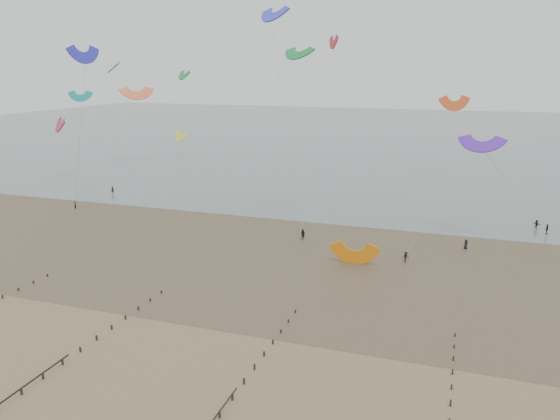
% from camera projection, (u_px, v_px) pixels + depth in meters
% --- Properties ---
extents(ground, '(500.00, 500.00, 0.00)m').
position_uv_depth(ground, '(222.00, 357.00, 54.59)').
color(ground, brown).
rests_on(ground, ground).
extents(sea_and_shore, '(500.00, 665.00, 0.03)m').
position_uv_depth(sea_and_shore, '(289.00, 248.00, 87.36)').
color(sea_and_shore, '#475654').
rests_on(sea_and_shore, ground).
extents(kitesurfer_lead, '(0.75, 0.70, 1.71)m').
position_uv_depth(kitesurfer_lead, '(75.00, 205.00, 111.31)').
color(kitesurfer_lead, black).
rests_on(kitesurfer_lead, ground).
extents(kitesurfers, '(142.12, 26.46, 1.82)m').
position_uv_depth(kitesurfers, '(491.00, 238.00, 89.64)').
color(kitesurfers, black).
rests_on(kitesurfers, ground).
extents(grounded_kite, '(6.31, 4.93, 3.47)m').
position_uv_depth(grounded_kite, '(354.00, 263.00, 80.66)').
color(grounded_kite, orange).
rests_on(grounded_kite, ground).
extents(kites_airborne, '(244.06, 118.32, 42.85)m').
position_uv_depth(kites_airborne, '(333.00, 94.00, 135.33)').
color(kites_airborne, '#1E6DB6').
rests_on(kites_airborne, ground).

